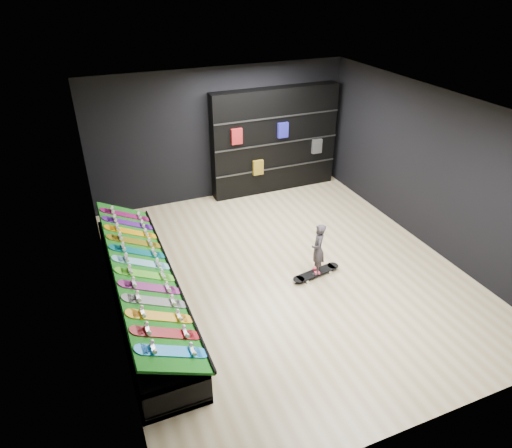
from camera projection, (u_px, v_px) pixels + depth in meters
name	position (u px, v px, depth m)	size (l,w,h in m)	color
floor	(285.00, 271.00, 8.33)	(6.00, 7.00, 0.01)	tan
ceiling	(292.00, 108.00, 6.84)	(6.00, 7.00, 0.01)	white
wall_back	(221.00, 134.00, 10.39)	(6.00, 0.02, 3.00)	black
wall_front	(435.00, 335.00, 4.77)	(6.00, 0.02, 3.00)	black
wall_left	(102.00, 233.00, 6.59)	(0.02, 7.00, 3.00)	black
wall_right	(432.00, 171.00, 8.58)	(0.02, 7.00, 3.00)	black
display_rack	(144.00, 294.00, 7.36)	(0.90, 4.50, 0.50)	black
turf_ramp	(143.00, 270.00, 7.15)	(1.00, 4.50, 0.04)	#0D530E
back_shelving	(275.00, 141.00, 10.80)	(3.10, 0.36, 2.48)	black
floor_skateboard	(316.00, 274.00, 8.18)	(0.98, 0.22, 0.09)	black
child	(317.00, 258.00, 8.02)	(0.22, 0.15, 0.58)	black
display_board_0	(172.00, 351.00, 5.61)	(0.98, 0.22, 0.09)	blue
display_board_1	(166.00, 333.00, 5.89)	(0.98, 0.22, 0.09)	red
display_board_2	(160.00, 316.00, 6.17)	(0.98, 0.22, 0.09)	orange
display_board_3	(155.00, 301.00, 6.44)	(0.98, 0.22, 0.09)	black
display_board_4	(150.00, 287.00, 6.72)	(0.98, 0.22, 0.09)	#2626BF
display_board_5	(146.00, 274.00, 7.00)	(0.98, 0.22, 0.09)	green
display_board_6	(142.00, 263.00, 7.27)	(0.98, 0.22, 0.09)	#0CB2E5
display_board_7	(138.00, 252.00, 7.55)	(0.98, 0.22, 0.09)	#0C8C99
display_board_8	(134.00, 241.00, 7.83)	(0.98, 0.22, 0.09)	yellow
display_board_9	(131.00, 232.00, 8.11)	(0.98, 0.22, 0.09)	yellow
display_board_10	(128.00, 223.00, 8.38)	(0.98, 0.22, 0.09)	purple
display_board_11	(125.00, 215.00, 8.66)	(0.98, 0.22, 0.09)	#E5198C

